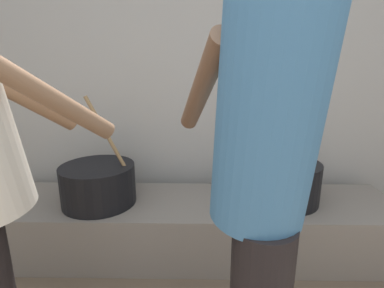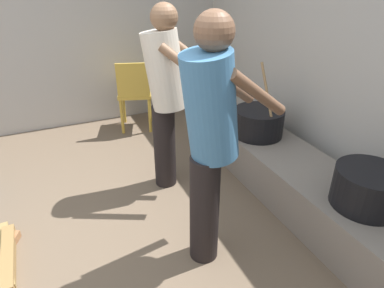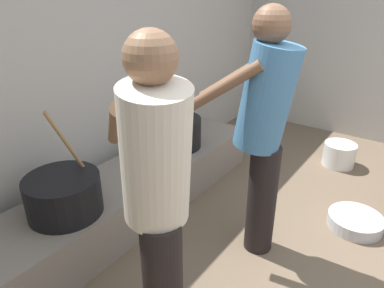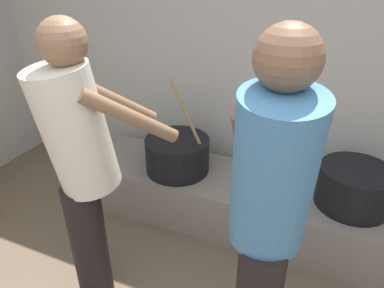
# 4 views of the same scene
# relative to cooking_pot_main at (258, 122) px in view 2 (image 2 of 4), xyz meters

# --- Properties ---
(block_enclosure_left) EXTENTS (0.20, 5.31, 2.02)m
(block_enclosure_left) POSITION_rel_cooking_pot_main_xyz_m (-2.00, -2.00, 0.49)
(block_enclosure_left) COLOR #ADA8A0
(block_enclosure_left) RESTS_ON ground_plane
(block_enclosure_rear) EXTENTS (5.69, 0.20, 2.02)m
(block_enclosure_rear) POSITION_rel_cooking_pot_main_xyz_m (0.75, 0.55, 0.49)
(block_enclosure_rear) COLOR #ADA8A0
(block_enclosure_rear) RESTS_ON ground_plane
(hearth_ledge) EXTENTS (2.75, 0.60, 0.38)m
(hearth_ledge) POSITION_rel_cooking_pot_main_xyz_m (0.62, 0.03, -0.32)
(hearth_ledge) COLOR slate
(hearth_ledge) RESTS_ON ground_plane
(cooking_pot_main) EXTENTS (0.48, 0.48, 0.71)m
(cooking_pot_main) POSITION_rel_cooking_pot_main_xyz_m (0.00, 0.00, 0.00)
(cooking_pot_main) COLOR black
(cooking_pot_main) RESTS_ON hearth_ledge
(cooking_pot_secondary) EXTENTS (0.46, 0.46, 0.27)m
(cooking_pot_secondary) POSITION_rel_cooking_pot_main_xyz_m (1.24, 0.05, 0.00)
(cooking_pot_secondary) COLOR black
(cooking_pot_secondary) RESTS_ON hearth_ledge
(cook_in_blue_shirt) EXTENTS (0.47, 0.74, 1.66)m
(cook_in_blue_shirt) POSITION_rel_cooking_pot_main_xyz_m (0.85, -0.96, 0.44)
(cook_in_blue_shirt) COLOR black
(cook_in_blue_shirt) RESTS_ON ground_plane
(cook_in_cream_shirt) EXTENTS (0.66, 0.73, 1.62)m
(cook_in_cream_shirt) POSITION_rel_cooking_pot_main_xyz_m (-0.10, -0.90, 0.41)
(cook_in_cream_shirt) COLOR black
(cook_in_cream_shirt) RESTS_ON ground_plane
(chair_yellow) EXTENTS (0.50, 0.50, 0.88)m
(chair_yellow) POSITION_rel_cooking_pot_main_xyz_m (-1.42, -0.85, -0.02)
(chair_yellow) COLOR gold
(chair_yellow) RESTS_ON ground_plane
(firewood_pile) EXTENTS (0.98, 0.30, 0.08)m
(firewood_pile) POSITION_rel_cooking_pot_main_xyz_m (0.44, -2.31, -0.48)
(firewood_pile) COLOR olive
(firewood_pile) RESTS_ON ground_plane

